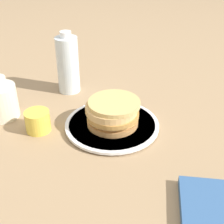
{
  "coord_description": "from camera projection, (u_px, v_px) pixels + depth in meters",
  "views": [
    {
      "loc": [
        -0.27,
        0.63,
        0.47
      ],
      "look_at": [
        0.01,
        0.01,
        0.05
      ],
      "focal_mm": 50.0,
      "sensor_mm": 36.0,
      "label": 1
    }
  ],
  "objects": [
    {
      "name": "juice_glass",
      "position": [
        38.0,
        121.0,
        0.8
      ],
      "size": [
        0.06,
        0.06,
        0.06
      ],
      "color": "yellow",
      "rests_on": "ground_plane"
    },
    {
      "name": "pancake_stack",
      "position": [
        113.0,
        113.0,
        0.8
      ],
      "size": [
        0.14,
        0.15,
        0.07
      ],
      "color": "tan",
      "rests_on": "plate"
    },
    {
      "name": "plate",
      "position": [
        112.0,
        125.0,
        0.83
      ],
      "size": [
        0.25,
        0.25,
        0.01
      ],
      "color": "white",
      "rests_on": "ground_plane"
    },
    {
      "name": "ground_plane",
      "position": [
        117.0,
        127.0,
        0.83
      ],
      "size": [
        4.0,
        4.0,
        0.0
      ],
      "primitive_type": "plane",
      "color": "#9E7F5B"
    },
    {
      "name": "cream_jug",
      "position": [
        0.0,
        100.0,
        0.85
      ],
      "size": [
        0.1,
        0.1,
        0.12
      ],
      "color": "beige",
      "rests_on": "ground_plane"
    },
    {
      "name": "water_bottle_near",
      "position": [
        68.0,
        64.0,
        0.96
      ],
      "size": [
        0.07,
        0.07,
        0.19
      ],
      "color": "silver",
      "rests_on": "ground_plane"
    },
    {
      "name": "napkin",
      "position": [
        210.0,
        205.0,
        0.59
      ],
      "size": [
        0.14,
        0.15,
        0.02
      ],
      "color": "#33598C",
      "rests_on": "ground_plane"
    }
  ]
}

